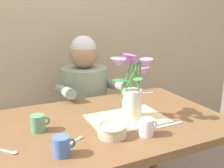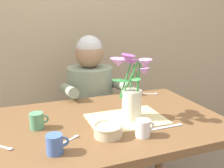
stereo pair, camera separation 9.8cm
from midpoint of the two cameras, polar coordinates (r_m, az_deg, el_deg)
The scene contains 13 objects.
wood_panel_backdrop at distance 2.25m, azimuth -13.45°, elevation 14.23°, with size 4.00×0.10×2.50m, color tan.
dining_table at distance 1.40m, azimuth -2.49°, elevation -11.71°, with size 1.20×0.80×0.74m.
seated_person at distance 1.98m, azimuth -7.41°, elevation -5.94°, with size 0.45×0.47×1.14m.
striped_placemat at distance 1.36m, azimuth 1.33°, elevation -7.78°, with size 0.40×0.28×0.01m, color beige.
flower_vase at distance 1.32m, azimuth 2.35°, elevation -0.91°, with size 0.23×0.24×0.36m.
ceramic_bowl at distance 1.17m, azimuth -2.41°, elevation -10.34°, with size 0.14×0.14×0.06m.
dinner_knife at distance 1.30m, azimuth 10.10°, elevation -9.21°, with size 0.19×0.02×0.01m, color silver.
tea_cup at distance 1.18m, azimuth 5.47°, elevation -9.64°, with size 0.09×0.07×0.08m.
coffee_cup at distance 1.05m, azimuth -13.95°, elevation -13.44°, with size 0.09×0.07×0.08m.
ceramic_mug at distance 1.28m, azimuth -18.42°, elevation -8.35°, with size 0.09×0.07×0.08m.
spoon_0 at distance 1.16m, azimuth -24.51°, elevation -13.70°, with size 0.09×0.10×0.01m.
spoon_1 at distance 1.16m, azimuth -10.46°, elevation -12.30°, with size 0.11×0.07×0.01m.
spoon_2 at distance 1.80m, azimuth 6.50°, elevation -1.99°, with size 0.11×0.06×0.01m.
Camera 1 is at (-0.52, -1.13, 1.28)m, focal length 40.64 mm.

